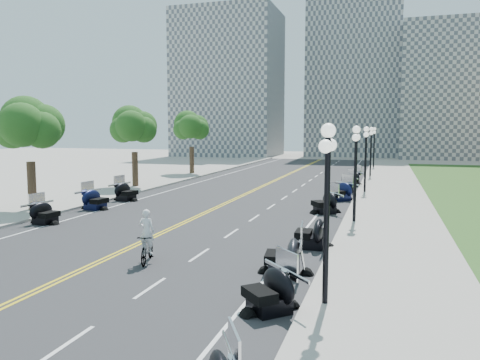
% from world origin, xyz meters
% --- Properties ---
extents(ground, '(160.00, 160.00, 0.00)m').
position_xyz_m(ground, '(0.00, 0.00, 0.00)').
color(ground, gray).
extents(road, '(16.00, 90.00, 0.01)m').
position_xyz_m(road, '(0.00, 10.00, 0.00)').
color(road, '#333335').
rests_on(road, ground).
extents(centerline_yellow_a, '(0.12, 90.00, 0.00)m').
position_xyz_m(centerline_yellow_a, '(-0.12, 10.00, 0.01)').
color(centerline_yellow_a, yellow).
rests_on(centerline_yellow_a, road).
extents(centerline_yellow_b, '(0.12, 90.00, 0.00)m').
position_xyz_m(centerline_yellow_b, '(0.12, 10.00, 0.01)').
color(centerline_yellow_b, yellow).
rests_on(centerline_yellow_b, road).
extents(edge_line_north, '(0.12, 90.00, 0.00)m').
position_xyz_m(edge_line_north, '(6.40, 10.00, 0.01)').
color(edge_line_north, white).
rests_on(edge_line_north, road).
extents(edge_line_south, '(0.12, 90.00, 0.00)m').
position_xyz_m(edge_line_south, '(-6.40, 10.00, 0.01)').
color(edge_line_south, white).
rests_on(edge_line_south, road).
extents(lane_dash_3, '(0.12, 2.00, 0.00)m').
position_xyz_m(lane_dash_3, '(3.20, -12.00, 0.01)').
color(lane_dash_3, white).
rests_on(lane_dash_3, road).
extents(lane_dash_4, '(0.12, 2.00, 0.00)m').
position_xyz_m(lane_dash_4, '(3.20, -8.00, 0.01)').
color(lane_dash_4, white).
rests_on(lane_dash_4, road).
extents(lane_dash_5, '(0.12, 2.00, 0.00)m').
position_xyz_m(lane_dash_5, '(3.20, -4.00, 0.01)').
color(lane_dash_5, white).
rests_on(lane_dash_5, road).
extents(lane_dash_6, '(0.12, 2.00, 0.00)m').
position_xyz_m(lane_dash_6, '(3.20, 0.00, 0.01)').
color(lane_dash_6, white).
rests_on(lane_dash_6, road).
extents(lane_dash_7, '(0.12, 2.00, 0.00)m').
position_xyz_m(lane_dash_7, '(3.20, 4.00, 0.01)').
color(lane_dash_7, white).
rests_on(lane_dash_7, road).
extents(lane_dash_8, '(0.12, 2.00, 0.00)m').
position_xyz_m(lane_dash_8, '(3.20, 8.00, 0.01)').
color(lane_dash_8, white).
rests_on(lane_dash_8, road).
extents(lane_dash_9, '(0.12, 2.00, 0.00)m').
position_xyz_m(lane_dash_9, '(3.20, 12.00, 0.01)').
color(lane_dash_9, white).
rests_on(lane_dash_9, road).
extents(lane_dash_10, '(0.12, 2.00, 0.00)m').
position_xyz_m(lane_dash_10, '(3.20, 16.00, 0.01)').
color(lane_dash_10, white).
rests_on(lane_dash_10, road).
extents(lane_dash_11, '(0.12, 2.00, 0.00)m').
position_xyz_m(lane_dash_11, '(3.20, 20.00, 0.01)').
color(lane_dash_11, white).
rests_on(lane_dash_11, road).
extents(lane_dash_12, '(0.12, 2.00, 0.00)m').
position_xyz_m(lane_dash_12, '(3.20, 24.00, 0.01)').
color(lane_dash_12, white).
rests_on(lane_dash_12, road).
extents(lane_dash_13, '(0.12, 2.00, 0.00)m').
position_xyz_m(lane_dash_13, '(3.20, 28.00, 0.01)').
color(lane_dash_13, white).
rests_on(lane_dash_13, road).
extents(lane_dash_14, '(0.12, 2.00, 0.00)m').
position_xyz_m(lane_dash_14, '(3.20, 32.00, 0.01)').
color(lane_dash_14, white).
rests_on(lane_dash_14, road).
extents(lane_dash_15, '(0.12, 2.00, 0.00)m').
position_xyz_m(lane_dash_15, '(3.20, 36.00, 0.01)').
color(lane_dash_15, white).
rests_on(lane_dash_15, road).
extents(lane_dash_16, '(0.12, 2.00, 0.00)m').
position_xyz_m(lane_dash_16, '(3.20, 40.00, 0.01)').
color(lane_dash_16, white).
rests_on(lane_dash_16, road).
extents(lane_dash_17, '(0.12, 2.00, 0.00)m').
position_xyz_m(lane_dash_17, '(3.20, 44.00, 0.01)').
color(lane_dash_17, white).
rests_on(lane_dash_17, road).
extents(lane_dash_18, '(0.12, 2.00, 0.00)m').
position_xyz_m(lane_dash_18, '(3.20, 48.00, 0.01)').
color(lane_dash_18, white).
rests_on(lane_dash_18, road).
extents(lane_dash_19, '(0.12, 2.00, 0.00)m').
position_xyz_m(lane_dash_19, '(3.20, 52.00, 0.01)').
color(lane_dash_19, white).
rests_on(lane_dash_19, road).
extents(sidewalk_north, '(5.00, 90.00, 0.15)m').
position_xyz_m(sidewalk_north, '(10.50, 10.00, 0.07)').
color(sidewalk_north, '#9E9991').
rests_on(sidewalk_north, ground).
extents(sidewalk_south, '(5.00, 90.00, 0.15)m').
position_xyz_m(sidewalk_south, '(-10.50, 10.00, 0.07)').
color(sidewalk_south, '#9E9991').
rests_on(sidewalk_south, ground).
extents(distant_block_a, '(18.00, 14.00, 26.00)m').
position_xyz_m(distant_block_a, '(-18.00, 62.00, 13.00)').
color(distant_block_a, gray).
rests_on(distant_block_a, ground).
extents(distant_block_b, '(16.00, 12.00, 30.00)m').
position_xyz_m(distant_block_b, '(4.00, 68.00, 15.00)').
color(distant_block_b, gray).
rests_on(distant_block_b, ground).
extents(distant_block_c, '(20.00, 14.00, 22.00)m').
position_xyz_m(distant_block_c, '(22.00, 65.00, 11.00)').
color(distant_block_c, gray).
rests_on(distant_block_c, ground).
extents(street_lamp_1, '(0.50, 1.20, 4.90)m').
position_xyz_m(street_lamp_1, '(8.60, -8.00, 2.60)').
color(street_lamp_1, black).
rests_on(street_lamp_1, sidewalk_north).
extents(street_lamp_2, '(0.50, 1.20, 4.90)m').
position_xyz_m(street_lamp_2, '(8.60, 4.00, 2.60)').
color(street_lamp_2, black).
rests_on(street_lamp_2, sidewalk_north).
extents(street_lamp_3, '(0.50, 1.20, 4.90)m').
position_xyz_m(street_lamp_3, '(8.60, 16.00, 2.60)').
color(street_lamp_3, black).
rests_on(street_lamp_3, sidewalk_north).
extents(street_lamp_4, '(0.50, 1.20, 4.90)m').
position_xyz_m(street_lamp_4, '(8.60, 28.00, 2.60)').
color(street_lamp_4, black).
rests_on(street_lamp_4, sidewalk_north).
extents(street_lamp_5, '(0.50, 1.20, 4.90)m').
position_xyz_m(street_lamp_5, '(8.60, 40.00, 2.60)').
color(street_lamp_5, black).
rests_on(street_lamp_5, sidewalk_north).
extents(tree_2, '(4.80, 4.80, 9.20)m').
position_xyz_m(tree_2, '(-10.00, 2.00, 4.75)').
color(tree_2, '#235619').
rests_on(tree_2, sidewalk_south).
extents(tree_3, '(4.80, 4.80, 9.20)m').
position_xyz_m(tree_3, '(-10.00, 14.00, 4.75)').
color(tree_3, '#235619').
rests_on(tree_3, sidewalk_south).
extents(tree_4, '(4.80, 4.80, 9.20)m').
position_xyz_m(tree_4, '(-10.00, 26.00, 4.75)').
color(tree_4, '#235619').
rests_on(tree_4, sidewalk_south).
extents(motorcycle_n_3, '(2.70, 2.70, 1.34)m').
position_xyz_m(motorcycle_n_3, '(7.19, -8.74, 0.67)').
color(motorcycle_n_3, black).
rests_on(motorcycle_n_3, road).
extents(motorcycle_n_4, '(2.30, 2.30, 1.43)m').
position_xyz_m(motorcycle_n_4, '(6.88, -5.31, 0.71)').
color(motorcycle_n_4, black).
rests_on(motorcycle_n_4, road).
extents(motorcycle_n_5, '(2.11, 2.11, 1.43)m').
position_xyz_m(motorcycle_n_5, '(7.23, -1.55, 0.71)').
color(motorcycle_n_5, black).
rests_on(motorcycle_n_5, road).
extents(motorcycle_n_7, '(2.84, 2.84, 1.44)m').
position_xyz_m(motorcycle_n_7, '(6.74, 6.69, 0.72)').
color(motorcycle_n_7, black).
rests_on(motorcycle_n_7, road).
extents(motorcycle_n_8, '(2.91, 2.91, 1.44)m').
position_xyz_m(motorcycle_n_8, '(7.16, 11.91, 0.72)').
color(motorcycle_n_8, black).
rests_on(motorcycle_n_8, road).
extents(motorcycle_n_9, '(2.83, 2.83, 1.45)m').
position_xyz_m(motorcycle_n_9, '(7.04, 16.21, 0.73)').
color(motorcycle_n_9, black).
rests_on(motorcycle_n_9, road).
extents(motorcycle_n_10, '(2.86, 2.86, 1.48)m').
position_xyz_m(motorcycle_n_10, '(7.28, 20.52, 0.74)').
color(motorcycle_n_10, black).
rests_on(motorcycle_n_10, road).
extents(motorcycle_s_5, '(2.05, 2.05, 1.30)m').
position_xyz_m(motorcycle_s_5, '(-6.79, -0.78, 0.65)').
color(motorcycle_s_5, black).
rests_on(motorcycle_s_5, road).
extents(motorcycle_s_6, '(2.20, 2.20, 1.40)m').
position_xyz_m(motorcycle_s_6, '(-6.88, 3.76, 0.70)').
color(motorcycle_s_6, black).
rests_on(motorcycle_s_6, road).
extents(motorcycle_s_7, '(2.28, 2.28, 1.41)m').
position_xyz_m(motorcycle_s_7, '(-6.94, 7.44, 0.70)').
color(motorcycle_s_7, black).
rests_on(motorcycle_s_7, road).
extents(bicycle, '(1.01, 1.92, 1.11)m').
position_xyz_m(bicycle, '(1.77, -5.56, 0.56)').
color(bicycle, '#A51414').
rests_on(bicycle, road).
extents(cyclist_rider, '(0.61, 0.40, 1.67)m').
position_xyz_m(cyclist_rider, '(1.77, -5.56, 1.95)').
color(cyclist_rider, silver).
rests_on(cyclist_rider, bicycle).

